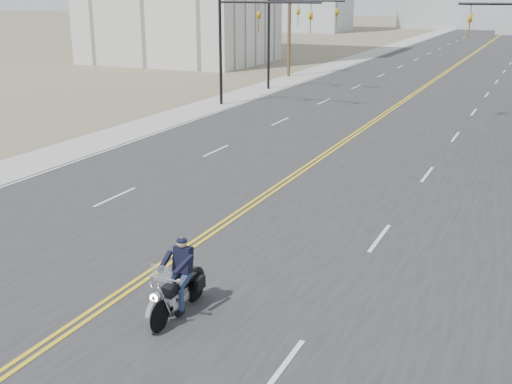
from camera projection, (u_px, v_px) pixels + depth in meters
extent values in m
cube|color=#303033|center=(464.00, 60.00, 72.18)|extent=(20.00, 200.00, 0.01)
cube|color=#A5A5A0|center=(365.00, 56.00, 76.76)|extent=(3.00, 200.00, 0.01)
cylinder|color=black|center=(220.00, 52.00, 42.56)|extent=(0.20, 0.20, 7.00)
cylinder|color=black|center=(269.00, 2.00, 40.21)|extent=(7.00, 0.14, 0.14)
imported|color=#BF8C0C|center=(259.00, 13.00, 40.68)|extent=(0.21, 0.26, 1.30)
imported|color=#BF8C0C|center=(311.00, 14.00, 39.29)|extent=(0.21, 0.26, 1.30)
imported|color=#BF8C0C|center=(470.00, 16.00, 35.55)|extent=(0.21, 0.26, 1.30)
cylinder|color=black|center=(269.00, 44.00, 49.50)|extent=(0.20, 0.20, 7.00)
cylinder|color=black|center=(306.00, 1.00, 47.35)|extent=(6.00, 0.14, 0.14)
imported|color=#BF8C0C|center=(298.00, 10.00, 47.78)|extent=(0.21, 0.26, 1.30)
imported|color=#BF8C0C|center=(337.00, 10.00, 46.59)|extent=(0.21, 0.26, 1.30)
cylinder|color=brown|center=(289.00, 17.00, 56.51)|extent=(0.30, 0.30, 10.50)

